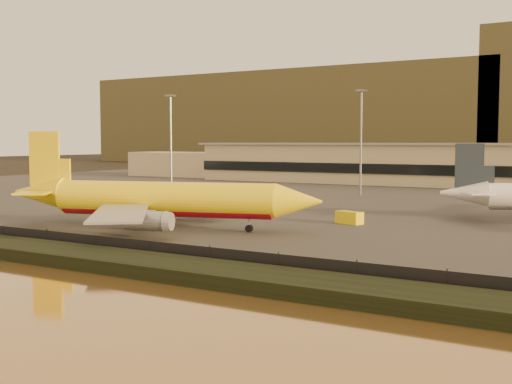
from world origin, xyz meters
TOP-DOWN VIEW (x-y plane):
  - ground at (0.00, 0.00)m, footprint 900.00×900.00m
  - embankment at (0.00, -17.00)m, footprint 320.00×7.00m
  - tarmac at (0.00, 95.00)m, footprint 320.00×220.00m
  - perimeter_fence at (0.00, -13.00)m, footprint 300.00×0.05m
  - terminal_building at (-14.52, 125.55)m, footprint 202.00×25.00m
  - apron_light_masts at (15.00, 75.00)m, footprint 152.20×12.20m
  - distant_hills at (-20.74, 340.00)m, footprint 470.00×160.00m
  - dhl_cargo_jet at (-13.41, 7.85)m, footprint 48.01×45.93m
  - gse_vehicle_yellow at (8.55, 27.83)m, footprint 4.74×3.22m
  - gse_vehicle_white at (-29.20, 39.65)m, footprint 4.26×3.11m

SIDE VIEW (x-z plane):
  - ground at x=0.00m, z-range 0.00..0.00m
  - tarmac at x=0.00m, z-range 0.00..0.20m
  - embankment at x=0.00m, z-range 0.00..1.40m
  - gse_vehicle_white at x=-29.20m, z-range 0.20..1.95m
  - gse_vehicle_yellow at x=8.55m, z-range 0.20..2.15m
  - perimeter_fence at x=0.00m, z-range 0.20..2.40m
  - dhl_cargo_jet at x=-13.41m, z-range -2.73..11.84m
  - terminal_building at x=-14.52m, z-range -0.05..12.55m
  - apron_light_masts at x=15.00m, z-range 3.00..28.40m
  - distant_hills at x=-20.74m, z-range -3.61..66.39m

